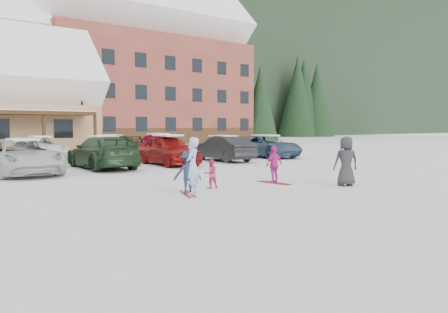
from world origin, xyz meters
TOP-DOWN VIEW (x-y plane):
  - ground at (0.00, 0.00)m, footprint 160.00×160.00m
  - alpine_hotel at (14.27, 38.00)m, footprint 31.48×14.01m
  - lamp_post at (4.06, 24.73)m, footprint 0.50×0.25m
  - conifer_1 at (30.00, 32.00)m, footprint 4.84×4.84m
  - conifer_3 at (6.00, 44.00)m, footprint 3.96×3.96m
  - conifer_4 at (34.00, 46.00)m, footprint 5.06×5.06m
  - adult_skier at (-1.40, 0.31)m, footprint 0.72×0.70m
  - toddler_red at (-0.24, 1.00)m, footprint 0.52×0.44m
  - child_navy at (-1.51, 0.39)m, footprint 0.93×0.73m
  - skis_child_navy at (-1.51, 0.39)m, footprint 0.69×1.38m
  - child_magenta at (2.23, 0.64)m, footprint 0.78×0.37m
  - skis_child_magenta at (2.23, 0.64)m, footprint 0.30×1.41m
  - bystander_dark at (3.66, -1.30)m, footprint 0.96×0.87m
  - parked_car_2 at (-4.03, 9.02)m, footprint 2.48×5.28m
  - parked_car_3 at (-0.45, 9.43)m, footprint 2.29×5.30m
  - parked_car_4 at (2.97, 9.20)m, footprint 2.04×4.59m
  - parked_car_5 at (6.68, 9.37)m, footprint 1.71×4.44m
  - parked_car_6 at (10.65, 10.15)m, footprint 2.61×5.20m
  - parked_car_10 at (-1.34, 16.74)m, footprint 2.35×5.02m
  - parked_car_11 at (3.03, 16.84)m, footprint 2.64×5.10m
  - parked_car_12 at (6.78, 17.15)m, footprint 1.73×4.29m

SIDE VIEW (x-z plane):
  - ground at x=0.00m, z-range 0.00..0.00m
  - skis_child_navy at x=-1.51m, z-range 0.00..0.03m
  - skis_child_magenta at x=2.23m, z-range 0.00..0.03m
  - toddler_red at x=-0.24m, z-range 0.00..0.94m
  - child_navy at x=-1.51m, z-range 0.00..1.26m
  - child_magenta at x=2.23m, z-range 0.00..1.30m
  - parked_car_10 at x=-1.34m, z-range 0.00..1.39m
  - parked_car_11 at x=3.03m, z-range 0.00..1.41m
  - parked_car_6 at x=10.65m, z-range 0.00..1.41m
  - parked_car_5 at x=6.68m, z-range 0.00..1.44m
  - parked_car_2 at x=-4.03m, z-range 0.00..1.46m
  - parked_car_12 at x=6.78m, z-range 0.00..1.46m
  - parked_car_3 at x=-0.45m, z-range 0.00..1.52m
  - parked_car_4 at x=2.97m, z-range 0.00..1.54m
  - bystander_dark at x=3.66m, z-range 0.00..1.66m
  - adult_skier at x=-1.40m, z-range 0.00..1.67m
  - lamp_post at x=4.06m, z-range 0.40..6.79m
  - conifer_3 at x=6.00m, z-range 0.53..9.71m
  - conifer_1 at x=30.00m, z-range 0.65..11.87m
  - conifer_4 at x=34.00m, z-range 0.68..12.41m
  - alpine_hotel at x=14.27m, z-range -2.11..19.37m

